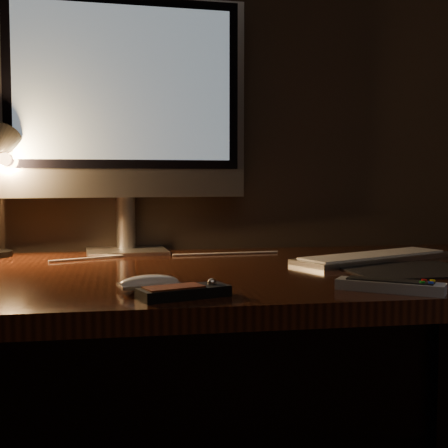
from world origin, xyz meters
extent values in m
cube|color=black|center=(0.00, 2.26, 1.35)|extent=(4.00, 0.02, 2.70)
cube|color=black|center=(0.00, 1.85, 0.73)|extent=(1.60, 0.75, 0.04)
cube|color=black|center=(0.75, 2.18, 0.35)|extent=(0.06, 0.06, 0.71)
cube|color=black|center=(0.00, 2.20, 0.45)|extent=(1.48, 0.02, 0.51)
cube|color=silver|center=(-0.14, 2.19, 0.75)|extent=(0.21, 0.19, 0.01)
cylinder|color=silver|center=(-0.14, 2.22, 0.83)|extent=(0.05, 0.05, 0.13)
cube|color=silver|center=(-0.14, 2.18, 1.14)|extent=(0.62, 0.08, 0.50)
cube|color=black|center=(-0.14, 2.16, 1.18)|extent=(0.58, 0.04, 0.42)
cube|color=#859FB5|center=(-0.14, 2.16, 1.18)|extent=(0.53, 0.04, 0.38)
cube|color=silver|center=(0.43, 1.94, 0.76)|extent=(0.43, 0.28, 0.02)
cube|color=black|center=(0.44, 1.77, 0.75)|extent=(0.28, 0.23, 0.00)
ellipsoid|color=white|center=(-0.11, 1.63, 0.76)|extent=(0.11, 0.07, 0.02)
cube|color=black|center=(-0.06, 1.56, 0.76)|extent=(0.16, 0.10, 0.02)
cube|color=maroon|center=(-0.06, 1.56, 0.77)|extent=(0.10, 0.07, 0.00)
sphere|color=silver|center=(-0.06, 1.56, 0.77)|extent=(0.02, 0.02, 0.02)
cube|color=gray|center=(0.29, 1.55, 0.76)|extent=(0.17, 0.14, 0.02)
cube|color=black|center=(0.29, 1.55, 0.77)|extent=(0.14, 0.11, 0.00)
cylinder|color=red|center=(0.29, 1.55, 0.77)|extent=(0.01, 0.01, 0.00)
cylinder|color=#0C8C19|center=(0.29, 1.55, 0.77)|extent=(0.01, 0.01, 0.00)
cylinder|color=gold|center=(0.29, 1.55, 0.77)|extent=(0.01, 0.01, 0.00)
cylinder|color=#1433BF|center=(0.29, 1.55, 0.77)|extent=(0.01, 0.01, 0.00)
sphere|color=#FFB266|center=(-0.42, 2.11, 0.99)|extent=(0.03, 0.03, 0.03)
cylinder|color=white|center=(-0.04, 2.08, 0.75)|extent=(0.55, 0.13, 0.00)
camera|label=1|loc=(-0.16, 0.57, 0.94)|focal=50.00mm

